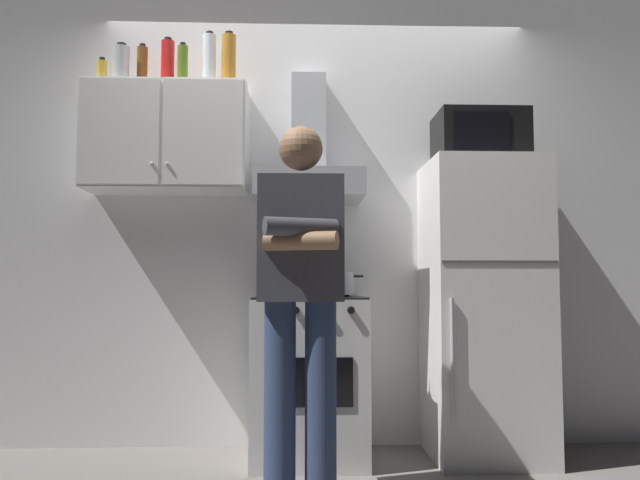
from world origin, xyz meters
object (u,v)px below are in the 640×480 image
Objects in this scene: range_hood at (309,166)px; bottle_vodka_clear at (209,60)px; cooking_pot at (334,284)px; bottle_spice_jar at (102,72)px; bottle_olive_oil at (183,65)px; person_standing at (301,290)px; bottle_liquor_amber at (229,60)px; bottle_canister_steel at (121,65)px; stove_oven at (309,377)px; refrigerator at (483,308)px; microwave at (479,138)px; bottle_beer_brown at (142,67)px; upper_cabinet at (167,138)px; bottle_soda_red at (168,64)px.

range_hood is 2.39× the size of bottle_vodka_clear.
bottle_spice_jar reaches higher than cooking_pot.
bottle_spice_jar is at bearing -178.25° from bottle_vodka_clear.
cooking_pot is 2.04× the size of bottle_spice_jar.
person_standing is at bearing -46.64° from bottle_olive_oil.
bottle_canister_steel is at bearing -178.61° from bottle_liquor_amber.
stove_oven is 1.02m from refrigerator.
microwave is 1.97× the size of bottle_olive_oil.
bottle_liquor_amber reaches higher than bottle_canister_steel.
cooking_pot is 1.67m from bottle_beer_brown.
cooking_pot is 1.47m from bottle_vodka_clear.
range_hood is at bearing 173.54° from microwave.
bottle_vodka_clear is at bearing 175.89° from refrigerator.
stove_oven is 3.45× the size of bottle_beer_brown.
microwave is at bearing -3.78° from bottle_liquor_amber.
bottle_liquor_amber is at bearing -2.21° from upper_cabinet.
cooking_pot is at bearing -18.18° from bottle_vodka_clear.
upper_cabinet is at bearing 171.10° from stove_oven.
bottle_liquor_amber reaches higher than bottle_spice_jar.
refrigerator is 3.33× the size of microwave.
bottle_vodka_clear reaches higher than bottle_soda_red.
bottle_olive_oil is at bearing 165.56° from cooking_pot.
bottle_soda_red is 0.92× the size of bottle_liquor_amber.
bottle_beer_brown is at bearing 179.95° from bottle_soda_red.
stove_oven is 3.00× the size of bottle_soda_red.
microwave reaches higher than refrigerator.
bottle_liquor_amber reaches higher than bottle_beer_brown.
microwave is at bearing 32.00° from person_standing.
refrigerator is 2.07m from bottle_vodka_clear.
bottle_beer_brown reaches higher than cooking_pot.
stove_oven is 2.05m from bottle_spice_jar.
microwave is 1.65× the size of bottle_soda_red.
bottle_liquor_amber is (-0.41, 0.72, 1.30)m from person_standing.
person_standing is 1.79m from bottle_spice_jar.
bottle_liquor_amber reaches higher than bottle_vodka_clear.
bottle_vodka_clear is at bearing 1.41° from bottle_canister_steel.
bottle_canister_steel reaches higher than bottle_spice_jar.
stove_oven is 1.82× the size of microwave.
microwave is 1.96m from bottle_beer_brown.
bottle_spice_jar is at bearing 170.75° from cooking_pot.
bottle_olive_oil is 1.04× the size of bottle_canister_steel.
microwave is 1.90× the size of bottle_beer_brown.
bottle_olive_oil reaches higher than upper_cabinet.
bottle_beer_brown reaches higher than range_hood.
bottle_spice_jar is at bearing 175.51° from stove_oven.
bottle_spice_jar is 0.11m from bottle_canister_steel.
bottle_canister_steel is (-2.01, 0.10, 1.36)m from refrigerator.
bottle_liquor_amber is at bearing 175.47° from refrigerator.
bottle_olive_oil is at bearing -176.94° from bottle_liquor_amber.
stove_oven is at bearing -90.00° from range_hood.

